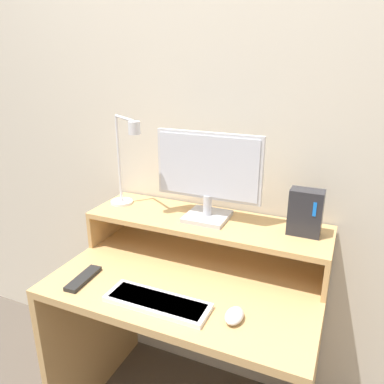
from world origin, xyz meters
TOP-DOWN VIEW (x-y plane):
  - wall_back at (0.00, 0.69)m, footprint 6.00×0.05m
  - desk at (0.00, 0.33)m, footprint 1.00×0.65m
  - monitor_shelf at (0.00, 0.50)m, footprint 1.00×0.30m
  - monitor at (-0.00, 0.52)m, footprint 0.44×0.17m
  - desk_lamp at (-0.36, 0.48)m, footprint 0.22×0.17m
  - router_dock at (0.39, 0.52)m, footprint 0.12×0.07m
  - keyboard at (-0.02, 0.12)m, footprint 0.37×0.12m
  - mouse at (0.24, 0.15)m, footprint 0.06×0.09m
  - remote_control at (-0.35, 0.14)m, footprint 0.06×0.18m

SIDE VIEW (x-z plane):
  - desk at x=0.00m, z-range 0.14..0.89m
  - remote_control at x=-0.35m, z-range 0.76..0.77m
  - keyboard at x=-0.02m, z-range 0.76..0.77m
  - mouse at x=0.24m, z-range 0.76..0.79m
  - monitor_shelf at x=0.00m, z-range 0.81..0.98m
  - router_dock at x=0.39m, z-range 0.92..1.10m
  - monitor at x=0.00m, z-range 0.93..1.29m
  - desk_lamp at x=-0.36m, z-range 0.92..1.33m
  - wall_back at x=0.00m, z-range 0.00..2.50m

